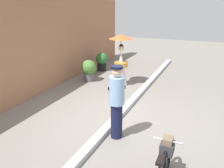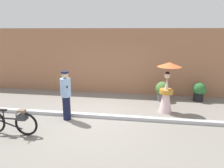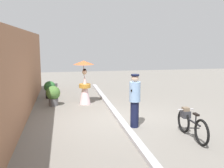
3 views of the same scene
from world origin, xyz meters
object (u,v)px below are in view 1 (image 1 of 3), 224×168
object	(u,v)px
person_with_parasol	(121,60)
potted_plant_by_door	(102,61)
person_officer	(117,101)
bicycle_near_officer	(162,168)
potted_plant_small	(89,69)

from	to	relation	value
person_with_parasol	potted_plant_by_door	world-z (taller)	person_with_parasol
person_officer	potted_plant_by_door	xyz separation A→B (m)	(4.88, 2.77, -0.44)
bicycle_near_officer	person_with_parasol	size ratio (longest dim) A/B	0.91
bicycle_near_officer	potted_plant_small	distance (m)	5.92
bicycle_near_officer	potted_plant_small	bearing A→B (deg)	40.52
bicycle_near_officer	potted_plant_by_door	size ratio (longest dim) A/B	2.09
person_officer	person_with_parasol	world-z (taller)	person_with_parasol
potted_plant_by_door	potted_plant_small	bearing A→B (deg)	-172.23
person_officer	person_with_parasol	distance (m)	3.60
potted_plant_by_door	potted_plant_small	world-z (taller)	potted_plant_small
potted_plant_small	person_officer	bearing A→B (deg)	-142.46
bicycle_near_officer	potted_plant_by_door	distance (m)	7.28
potted_plant_small	person_with_parasol	bearing A→B (deg)	-88.31
potted_plant_small	bicycle_near_officer	bearing A→B (deg)	-139.48
person_with_parasol	potted_plant_small	world-z (taller)	person_with_parasol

